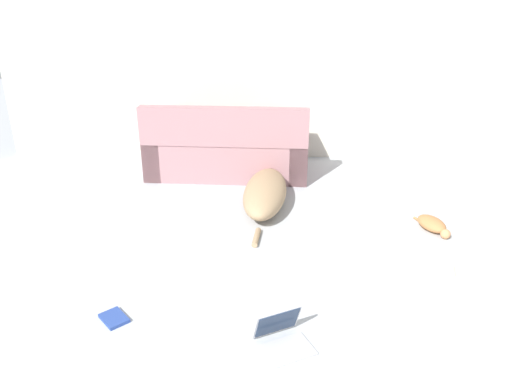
% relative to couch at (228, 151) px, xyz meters
% --- Properties ---
extents(wall_back, '(6.78, 0.06, 2.45)m').
position_rel_couch_xyz_m(wall_back, '(0.58, 0.65, 0.94)').
color(wall_back, beige).
rests_on(wall_back, ground_plane).
extents(couch, '(1.89, 0.90, 0.87)m').
position_rel_couch_xyz_m(couch, '(0.00, 0.00, 0.00)').
color(couch, '#A3757A').
rests_on(couch, ground_plane).
extents(dog, '(0.55, 1.67, 0.30)m').
position_rel_couch_xyz_m(dog, '(0.44, -0.82, -0.14)').
color(dog, '#A38460').
rests_on(dog, ground_plane).
extents(cat, '(0.30, 0.46, 0.12)m').
position_rel_couch_xyz_m(cat, '(1.97, -1.42, -0.23)').
color(cat, '#BC7A47').
rests_on(cat, ground_plane).
extents(laptop_open, '(0.41, 0.41, 0.23)m').
position_rel_couch_xyz_m(laptop_open, '(0.52, -2.98, -0.22)').
color(laptop_open, '#B7B7BC').
rests_on(laptop_open, ground_plane).
extents(book_cream, '(0.27, 0.21, 0.02)m').
position_rel_couch_xyz_m(book_cream, '(2.04, -2.18, -0.28)').
color(book_cream, beige).
rests_on(book_cream, ground_plane).
extents(book_blue, '(0.24, 0.24, 0.02)m').
position_rel_couch_xyz_m(book_blue, '(-0.61, -2.76, -0.28)').
color(book_blue, '#28428E').
rests_on(book_blue, ground_plane).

